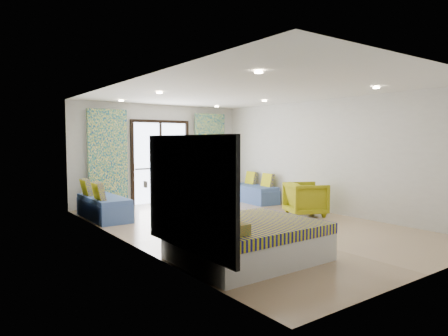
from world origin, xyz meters
TOP-DOWN VIEW (x-y plane):
  - floor at (0.00, 0.00)m, footprint 5.00×7.50m
  - ceiling at (0.00, 0.00)m, footprint 5.00×7.50m
  - wall_back at (0.00, 3.75)m, footprint 5.00×0.01m
  - wall_front at (0.00, -3.75)m, footprint 5.00×0.01m
  - wall_left at (-2.50, 0.00)m, footprint 0.01×7.50m
  - wall_right at (2.50, 0.00)m, footprint 0.01×7.50m
  - balcony_door at (0.00, 3.72)m, footprint 1.76×0.08m
  - balcony_rail at (0.00, 3.73)m, footprint 1.52×0.03m
  - curtain_left at (-1.55, 3.57)m, footprint 1.00×0.10m
  - curtain_right at (1.55, 3.57)m, footprint 1.00×0.10m
  - downlight_a at (-1.40, -2.00)m, footprint 0.12×0.12m
  - downlight_b at (1.40, -2.00)m, footprint 0.12×0.12m
  - downlight_c at (-1.40, 1.00)m, footprint 0.12×0.12m
  - downlight_d at (1.40, 1.00)m, footprint 0.12×0.12m
  - downlight_e at (-1.40, 3.00)m, footprint 0.12×0.12m
  - downlight_f at (1.40, 3.00)m, footprint 0.12×0.12m
  - headboard at (-2.46, -1.85)m, footprint 0.06×2.10m
  - switch_plate at (-2.47, -0.60)m, footprint 0.02×0.10m
  - bed at (-1.48, -1.85)m, footprint 1.99×1.63m
  - daybed_left at (-2.12, 2.36)m, footprint 0.70×1.76m
  - daybed_right at (2.11, 2.25)m, footprint 0.77×1.70m
  - coffee_table at (0.40, 2.32)m, footprint 0.68×0.68m
  - vase at (0.44, 2.32)m, footprint 0.23×0.24m
  - armchair at (1.78, -0.02)m, footprint 1.03×1.06m

SIDE VIEW (x-z plane):
  - floor at x=0.00m, z-range -0.01..0.01m
  - daybed_right at x=2.11m, z-range -0.15..0.66m
  - daybed_left at x=-2.12m, z-range -0.16..0.70m
  - bed at x=-1.48m, z-range -0.06..0.63m
  - coffee_table at x=0.40m, z-range 0.01..0.66m
  - armchair at x=1.78m, z-range 0.00..0.84m
  - vase at x=0.44m, z-range 0.38..0.55m
  - balcony_rail at x=0.00m, z-range 0.93..0.97m
  - headboard at x=-2.46m, z-range 0.30..1.80m
  - switch_plate at x=-2.47m, z-range 1.00..1.10m
  - curtain_left at x=-1.55m, z-range 0.00..2.50m
  - curtain_right at x=1.55m, z-range 0.00..2.50m
  - balcony_door at x=0.00m, z-range 0.12..2.40m
  - wall_back at x=0.00m, z-range 0.00..2.70m
  - wall_front at x=0.00m, z-range 0.00..2.70m
  - wall_left at x=-2.50m, z-range 0.00..2.70m
  - wall_right at x=2.50m, z-range 0.00..2.70m
  - downlight_a at x=-1.40m, z-range 2.66..2.68m
  - downlight_b at x=1.40m, z-range 2.66..2.68m
  - downlight_c at x=-1.40m, z-range 2.66..2.68m
  - downlight_d at x=1.40m, z-range 2.66..2.68m
  - downlight_e at x=-1.40m, z-range 2.66..2.68m
  - downlight_f at x=1.40m, z-range 2.66..2.68m
  - ceiling at x=0.00m, z-range 2.70..2.71m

